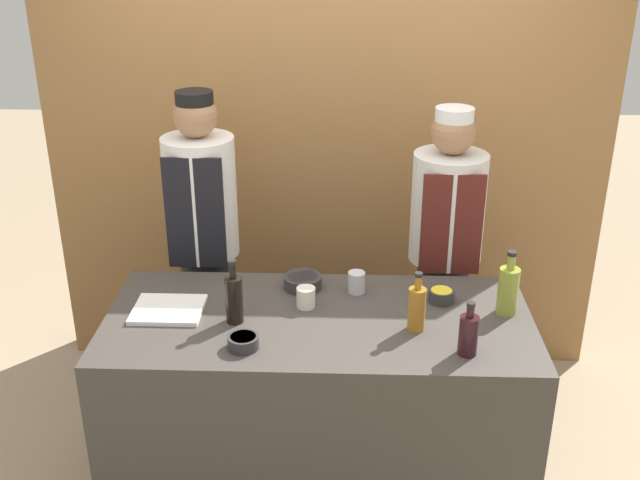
# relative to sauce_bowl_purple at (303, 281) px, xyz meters

# --- Properties ---
(cabinet_wall) EXTENTS (3.01, 0.18, 2.40)m
(cabinet_wall) POSITION_rel_sauce_bowl_purple_xyz_m (0.08, 0.95, 0.26)
(cabinet_wall) COLOR olive
(cabinet_wall) RESTS_ON ground_plane
(counter) EXTENTS (1.77, 0.81, 0.91)m
(counter) POSITION_rel_sauce_bowl_purple_xyz_m (0.08, -0.27, -0.48)
(counter) COLOR #3D3833
(counter) RESTS_ON ground_plane
(sauce_bowl_purple) EXTENTS (0.17, 0.17, 0.06)m
(sauce_bowl_purple) POSITION_rel_sauce_bowl_purple_xyz_m (0.00, 0.00, 0.00)
(sauce_bowl_purple) COLOR #2D2D2D
(sauce_bowl_purple) RESTS_ON counter
(sauce_bowl_yellow) EXTENTS (0.11, 0.11, 0.06)m
(sauce_bowl_yellow) POSITION_rel_sauce_bowl_purple_xyz_m (0.60, -0.11, -0.00)
(sauce_bowl_yellow) COLOR #2D2D2D
(sauce_bowl_yellow) RESTS_ON counter
(sauce_bowl_red) EXTENTS (0.12, 0.12, 0.05)m
(sauce_bowl_red) POSITION_rel_sauce_bowl_purple_xyz_m (-0.20, -0.51, -0.00)
(sauce_bowl_red) COLOR #2D2D2D
(sauce_bowl_red) RESTS_ON counter
(cutting_board) EXTENTS (0.29, 0.25, 0.02)m
(cutting_board) POSITION_rel_sauce_bowl_purple_xyz_m (-0.55, -0.24, -0.02)
(cutting_board) COLOR white
(cutting_board) RESTS_ON counter
(bottle_oil) EXTENTS (0.09, 0.09, 0.28)m
(bottle_oil) POSITION_rel_sauce_bowl_purple_xyz_m (0.86, -0.20, 0.08)
(bottle_oil) COLOR olive
(bottle_oil) RESTS_ON counter
(bottle_soy) EXTENTS (0.07, 0.07, 0.28)m
(bottle_soy) POSITION_rel_sauce_bowl_purple_xyz_m (-0.26, -0.31, 0.08)
(bottle_soy) COLOR black
(bottle_soy) RESTS_ON counter
(bottle_wine) EXTENTS (0.07, 0.07, 0.22)m
(bottle_wine) POSITION_rel_sauce_bowl_purple_xyz_m (0.65, -0.52, 0.05)
(bottle_wine) COLOR black
(bottle_wine) RESTS_ON counter
(bottle_amber) EXTENTS (0.07, 0.07, 0.25)m
(bottle_amber) POSITION_rel_sauce_bowl_purple_xyz_m (0.47, -0.35, 0.07)
(bottle_amber) COLOR #9E661E
(bottle_amber) RESTS_ON counter
(cup_cream) EXTENTS (0.08, 0.08, 0.09)m
(cup_cream) POSITION_rel_sauce_bowl_purple_xyz_m (0.02, -0.17, 0.01)
(cup_cream) COLOR silver
(cup_cream) RESTS_ON counter
(cup_steel) EXTENTS (0.08, 0.08, 0.09)m
(cup_steel) POSITION_rel_sauce_bowl_purple_xyz_m (0.24, -0.03, 0.02)
(cup_steel) COLOR #B7B7BC
(cup_steel) RESTS_ON counter
(chef_left) EXTENTS (0.35, 0.35, 1.69)m
(chef_left) POSITION_rel_sauce_bowl_purple_xyz_m (-0.52, 0.41, -0.02)
(chef_left) COLOR #28282D
(chef_left) RESTS_ON ground_plane
(chef_right) EXTENTS (0.36, 0.36, 1.63)m
(chef_right) POSITION_rel_sauce_bowl_purple_xyz_m (0.68, 0.41, -0.06)
(chef_right) COLOR #28282D
(chef_right) RESTS_ON ground_plane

